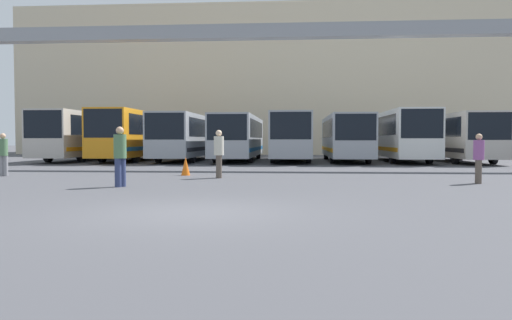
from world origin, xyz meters
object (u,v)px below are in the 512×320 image
(bus_slot_5, at_px, (345,135))
(pedestrian_mid_right, at_px, (3,153))
(pedestrian_near_left, at_px, (479,157))
(traffic_cone, at_px, (186,166))
(bus_slot_4, at_px, (291,134))
(bus_slot_0, at_px, (87,133))
(pedestrian_far_center, at_px, (120,155))
(bus_slot_3, at_px, (239,135))
(bus_slot_2, at_px, (187,135))
(bus_slot_6, at_px, (400,133))
(bus_slot_7, at_px, (458,135))
(pedestrian_mid_left, at_px, (219,153))
(bus_slot_1, at_px, (135,133))

(bus_slot_5, height_order, pedestrian_mid_right, bus_slot_5)
(pedestrian_near_left, height_order, traffic_cone, pedestrian_near_left)
(bus_slot_4, bearing_deg, bus_slot_0, 177.41)
(bus_slot_4, bearing_deg, pedestrian_far_center, -105.55)
(bus_slot_3, distance_m, pedestrian_near_left, 19.70)
(bus_slot_2, relative_size, bus_slot_6, 1.02)
(bus_slot_3, xyz_separation_m, traffic_cone, (-0.61, -14.11, -1.35))
(bus_slot_0, xyz_separation_m, bus_slot_3, (10.70, -0.00, -0.15))
(bus_slot_6, distance_m, pedestrian_far_center, 22.30)
(bus_slot_7, relative_size, pedestrian_mid_right, 6.17)
(bus_slot_0, bearing_deg, pedestrian_mid_right, -78.83)
(bus_slot_4, height_order, traffic_cone, bus_slot_4)
(bus_slot_5, relative_size, bus_slot_6, 0.97)
(bus_slot_0, bearing_deg, bus_slot_4, -2.59)
(pedestrian_mid_left, bearing_deg, bus_slot_4, 152.77)
(bus_slot_2, height_order, pedestrian_mid_left, bus_slot_2)
(bus_slot_2, relative_size, pedestrian_near_left, 7.21)
(pedestrian_mid_left, xyz_separation_m, traffic_cone, (-1.55, 1.26, -0.59))
(bus_slot_0, xyz_separation_m, traffic_cone, (10.09, -14.11, -1.49))
(bus_slot_3, bearing_deg, pedestrian_near_left, -60.03)
(bus_slot_2, bearing_deg, bus_slot_7, -2.23)
(bus_slot_4, relative_size, pedestrian_near_left, 6.80)
(bus_slot_2, distance_m, bus_slot_5, 10.71)
(bus_slot_1, height_order, bus_slot_6, bus_slot_1)
(pedestrian_far_center, bearing_deg, pedestrian_mid_left, 177.33)
(bus_slot_1, height_order, bus_slot_3, bus_slot_1)
(bus_slot_2, relative_size, pedestrian_far_center, 6.42)
(pedestrian_mid_right, xyz_separation_m, traffic_cone, (7.12, 0.95, -0.53))
(bus_slot_0, distance_m, bus_slot_4, 14.29)
(bus_slot_3, bearing_deg, pedestrian_far_center, -94.66)
(bus_slot_5, bearing_deg, bus_slot_1, 179.07)
(bus_slot_5, bearing_deg, bus_slot_4, -179.65)
(bus_slot_0, relative_size, bus_slot_1, 1.07)
(bus_slot_2, xyz_separation_m, bus_slot_3, (3.57, 0.30, -0.05))
(bus_slot_1, bearing_deg, pedestrian_mid_left, -61.67)
(bus_slot_0, distance_m, bus_slot_1, 3.59)
(bus_slot_1, distance_m, pedestrian_mid_right, 14.71)
(bus_slot_5, xyz_separation_m, bus_slot_7, (7.14, -0.37, 0.03))
(pedestrian_mid_left, bearing_deg, pedestrian_near_left, 62.18)
(bus_slot_1, relative_size, traffic_cone, 15.67)
(bus_slot_7, bearing_deg, bus_slot_0, 177.71)
(bus_slot_2, distance_m, pedestrian_near_left, 21.46)
(bus_slot_4, distance_m, pedestrian_mid_left, 14.98)
(bus_slot_7, bearing_deg, traffic_cone, -138.61)
(bus_slot_6, xyz_separation_m, traffic_cone, (-11.31, -13.67, -1.48))
(bus_slot_5, height_order, bus_slot_6, bus_slot_6)
(bus_slot_6, relative_size, bus_slot_7, 1.11)
(pedestrian_mid_right, bearing_deg, bus_slot_7, -159.22)
(pedestrian_mid_right, bearing_deg, pedestrian_near_left, 161.73)
(pedestrian_far_center, bearing_deg, bus_slot_2, -142.47)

